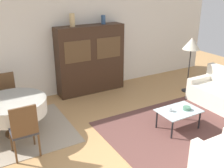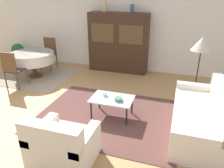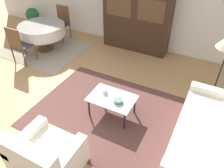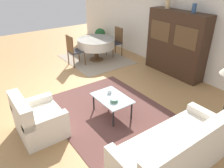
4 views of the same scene
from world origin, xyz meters
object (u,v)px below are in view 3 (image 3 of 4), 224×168
Objects in this scene: armchair at (45,157)px; couch at (208,136)px; dining_chair_far at (62,21)px; potted_plant at (33,17)px; cup at (105,91)px; bowl at (118,101)px; coffee_table at (112,99)px; display_cabinet at (137,18)px; dining_chair_near at (19,44)px; dining_table at (42,30)px.

couch is at bearing 36.34° from armchair.
potted_plant is at bearing -10.25° from dining_chair_far.
cup is 0.56× the size of bowl.
coffee_table is 0.18m from bowl.
armchair reaches higher than cup.
couch is 2.55m from armchair.
display_cabinet reaches higher than armchair.
dining_chair_near is at bearing 168.54° from coffee_table.
display_cabinet is 2.79m from cup.
potted_plant is at bearing 149.46° from cup.
couch is 1.10× the size of display_cabinet.
cup is (2.79, -1.40, -0.14)m from dining_table.
dining_chair_far is 6.25× the size of bowl.
potted_plant is at bearing 150.15° from bowl.
bowl is (3.14, -1.53, -0.15)m from dining_table.
bowl is at bearing -20.74° from coffee_table.
dining_table reaches higher than cup.
cup is at bearing -26.62° from dining_table.
cup is 0.37m from bowl.
coffee_table is at bearing -11.46° from dining_chair_near.
dining_chair_far is 3.95m from bowl.
couch is 2.38× the size of coffee_table.
couch is 2.05× the size of dining_chair_near.
dining_chair_near is 1.73m from dining_chair_far.
couch reaches higher than potted_plant.
armchair is at bearing -48.19° from dining_table.
couch is at bearing -48.87° from display_cabinet.
display_cabinet reaches higher than dining_table.
couch is at bearing -2.24° from cup.
bowl is at bearing 142.67° from dining_chair_far.
dining_chair_near is at bearing -90.00° from dining_table.
couch is 5.28m from dining_chair_far.
dining_chair_near is at bearing -53.03° from potted_plant.
potted_plant is (-4.49, 2.61, -0.02)m from coffee_table.
armchair is 0.92× the size of dining_chair_near.
dining_chair_far is 1.55m from potted_plant.
dining_chair_far is at bearing 140.95° from cup.
dining_chair_near is 11.11× the size of cup.
cup is at bearing 85.72° from armchair.
armchair reaches higher than dining_table.
dining_table is at bearing -150.39° from display_cabinet.
couch is at bearing 153.68° from dining_chair_far.
dining_chair_far is at bearing -10.25° from potted_plant.
cup is (2.79, -2.26, -0.10)m from dining_chair_far.
couch is 22.84× the size of cup.
bowl is at bearing -29.85° from potted_plant.
display_cabinet is at bearing 106.49° from bowl.
couch is 1.60m from bowl.
display_cabinet is 2.66m from dining_table.
bowl is (0.35, -0.13, -0.01)m from cup.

